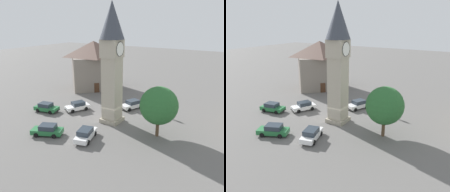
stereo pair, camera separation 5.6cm
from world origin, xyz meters
TOP-DOWN VIEW (x-y plane):
  - ground_plane at (0.00, 0.00)m, footprint 200.00×200.00m
  - clock_tower at (0.00, 0.00)m, footprint 3.46×3.46m
  - car_blue_kerb at (0.73, 7.47)m, footprint 4.44×3.37m
  - car_silver_kerb at (-6.59, -0.15)m, footprint 4.43×2.75m
  - car_red_corner at (6.51, -0.07)m, footprint 4.46×3.17m
  - car_white_side at (-8.42, 4.95)m, footprint 3.28×4.45m
  - car_black_far at (-2.55, 11.56)m, footprint 2.50×4.39m
  - pedestrian at (5.80, -7.17)m, footprint 0.53×0.34m
  - tree at (-0.69, -7.58)m, footprint 4.98×4.98m
  - building_shop_left at (13.60, 13.44)m, footprint 12.51×12.52m

SIDE VIEW (x-z plane):
  - ground_plane at x=0.00m, z-range 0.00..0.00m
  - car_blue_kerb at x=0.73m, z-range 0.00..1.53m
  - car_silver_kerb at x=-6.59m, z-range 0.00..1.53m
  - car_red_corner at x=6.51m, z-range 0.00..1.53m
  - car_white_side at x=-8.42m, z-range 0.00..1.53m
  - car_black_far at x=-2.55m, z-range 0.00..1.53m
  - pedestrian at x=5.80m, z-range 0.16..1.86m
  - tree at x=-0.69m, z-range 0.91..7.73m
  - building_shop_left at x=13.60m, z-range 0.11..10.70m
  - clock_tower at x=0.00m, z-range 1.44..19.05m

